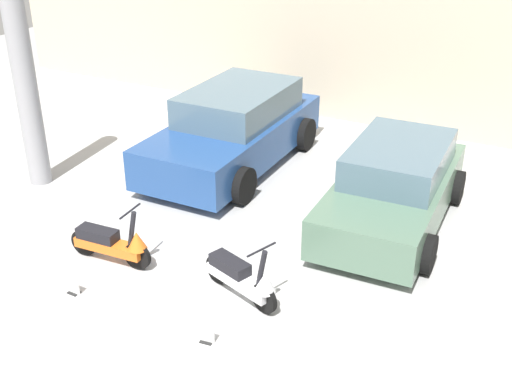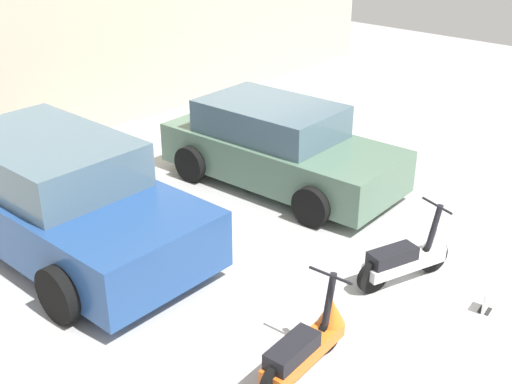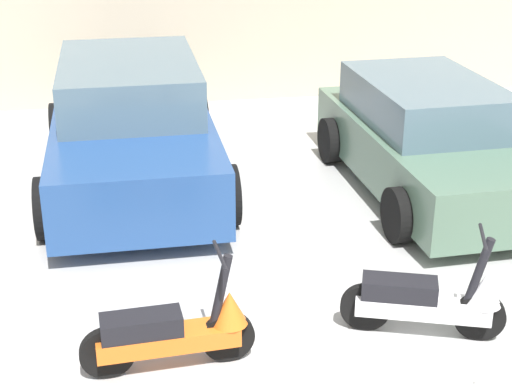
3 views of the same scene
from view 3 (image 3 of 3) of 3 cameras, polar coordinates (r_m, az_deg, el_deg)
name	(u,v)px [view 3 (image 3 of 3)]	position (r m, az deg, el deg)	size (l,w,h in m)	color
scooter_front_left	(176,330)	(6.06, -5.86, -9.95)	(1.34, 0.48, 0.94)	black
scooter_front_right	(430,299)	(6.56, 12.57, -7.63)	(1.29, 0.66, 0.93)	black
car_rear_left	(132,126)	(9.45, -9.02, 4.75)	(2.13, 4.33, 1.46)	navy
car_rear_center	(428,140)	(9.34, 12.41, 3.74)	(1.97, 3.86, 1.29)	#51705B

